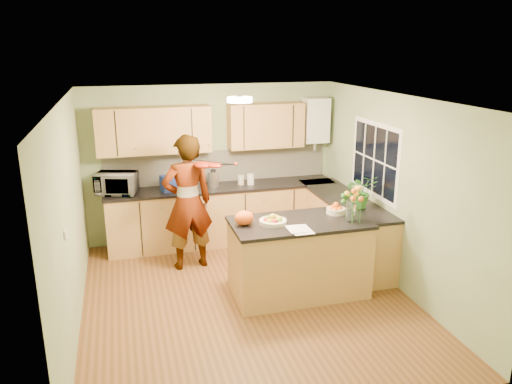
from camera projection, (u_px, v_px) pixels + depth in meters
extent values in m
plane|color=brown|center=(247.00, 298.00, 6.31)|extent=(4.50, 4.50, 0.00)
cube|color=silver|center=(246.00, 99.00, 5.60)|extent=(4.00, 4.50, 0.02)
cube|color=gray|center=(212.00, 163.00, 8.03)|extent=(4.00, 0.02, 2.50)
cube|color=gray|center=(318.00, 291.00, 3.88)|extent=(4.00, 0.02, 2.50)
cube|color=gray|center=(69.00, 220.00, 5.45)|extent=(0.02, 4.50, 2.50)
cube|color=gray|center=(396.00, 192.00, 6.46)|extent=(0.02, 4.50, 2.50)
cube|color=#B68549|center=(223.00, 215.00, 8.01)|extent=(3.60, 0.60, 0.90)
cube|color=black|center=(222.00, 187.00, 7.87)|extent=(3.64, 0.62, 0.04)
cube|color=#B68549|center=(343.00, 229.00, 7.40)|extent=(0.60, 2.20, 0.90)
cube|color=black|center=(344.00, 199.00, 7.26)|extent=(0.62, 2.24, 0.04)
cube|color=beige|center=(218.00, 166.00, 8.06)|extent=(3.60, 0.02, 0.52)
cube|color=#B68549|center=(154.00, 130.00, 7.48)|extent=(1.70, 0.34, 0.70)
cube|color=#B68549|center=(266.00, 125.00, 7.92)|extent=(1.20, 0.34, 0.70)
cube|color=white|center=(315.00, 120.00, 8.13)|extent=(0.40, 0.30, 0.72)
cylinder|color=silver|center=(315.00, 144.00, 8.25)|extent=(0.06, 0.06, 0.20)
cube|color=white|center=(374.00, 160.00, 6.93)|extent=(0.01, 1.30, 1.05)
cube|color=black|center=(374.00, 160.00, 6.93)|extent=(0.01, 1.18, 0.92)
cube|color=white|center=(65.00, 235.00, 4.88)|extent=(0.02, 0.09, 0.09)
cylinder|color=#FFEABF|center=(240.00, 100.00, 5.89)|extent=(0.30, 0.30, 0.06)
cylinder|color=white|center=(240.00, 97.00, 5.88)|extent=(0.10, 0.10, 0.02)
cube|color=#B68549|center=(299.00, 259.00, 6.33)|extent=(1.67, 0.84, 0.94)
cube|color=black|center=(300.00, 223.00, 6.19)|extent=(1.72, 0.88, 0.04)
cylinder|color=beige|center=(273.00, 222.00, 6.09)|extent=(0.33, 0.33, 0.05)
cylinder|color=beige|center=(336.00, 211.00, 6.46)|extent=(0.25, 0.25, 0.07)
cylinder|color=silver|center=(351.00, 213.00, 6.14)|extent=(0.12, 0.12, 0.23)
ellipsoid|color=#F25714|center=(244.00, 218.00, 6.03)|extent=(0.28, 0.26, 0.18)
cube|color=white|center=(301.00, 230.00, 5.88)|extent=(0.24, 0.33, 0.01)
imported|color=#EBB290|center=(188.00, 203.00, 6.96)|extent=(0.76, 0.55, 1.93)
imported|color=white|center=(116.00, 183.00, 7.42)|extent=(0.67, 0.54, 0.32)
cube|color=navy|center=(171.00, 183.00, 7.60)|extent=(0.34, 0.28, 0.24)
cylinder|color=silver|center=(213.00, 179.00, 7.80)|extent=(0.18, 0.18, 0.24)
sphere|color=black|center=(213.00, 169.00, 7.76)|extent=(0.09, 0.09, 0.09)
cylinder|color=beige|center=(241.00, 180.00, 7.94)|extent=(0.12, 0.12, 0.15)
cylinder|color=white|center=(251.00, 179.00, 7.93)|extent=(0.12, 0.12, 0.17)
imported|color=#357828|center=(361.00, 191.00, 6.77)|extent=(0.48, 0.43, 0.47)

